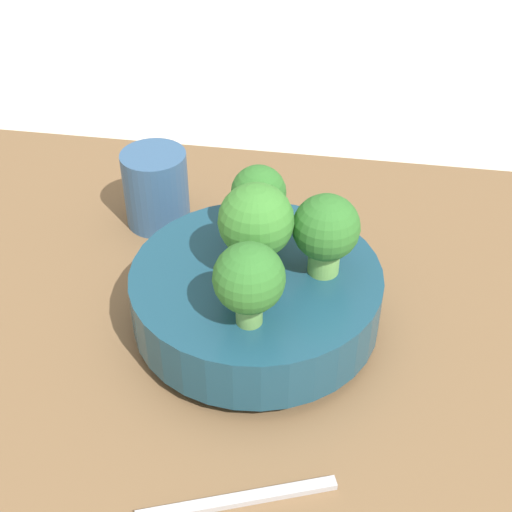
{
  "coord_description": "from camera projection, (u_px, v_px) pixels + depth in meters",
  "views": [
    {
      "loc": [
        0.11,
        -0.5,
        0.54
      ],
      "look_at": [
        0.03,
        0.01,
        0.13
      ],
      "focal_mm": 50.0,
      "sensor_mm": 36.0,
      "label": 1
    }
  ],
  "objects": [
    {
      "name": "ground_plane",
      "position": [
        229.0,
        360.0,
        0.74
      ],
      "size": [
        6.0,
        6.0,
        0.0
      ],
      "primitive_type": "plane",
      "color": "beige"
    },
    {
      "name": "table",
      "position": [
        229.0,
        347.0,
        0.73
      ],
      "size": [
        1.08,
        0.73,
        0.04
      ],
      "color": "brown",
      "rests_on": "ground_plane"
    },
    {
      "name": "bowl",
      "position": [
        256.0,
        296.0,
        0.7
      ],
      "size": [
        0.24,
        0.24,
        0.07
      ],
      "color": "navy",
      "rests_on": "table"
    },
    {
      "name": "broccoli_floret_center",
      "position": [
        256.0,
        222.0,
        0.64
      ],
      "size": [
        0.07,
        0.07,
        0.1
      ],
      "color": "#609347",
      "rests_on": "bowl"
    },
    {
      "name": "broccoli_floret_back",
      "position": [
        259.0,
        196.0,
        0.7
      ],
      "size": [
        0.05,
        0.05,
        0.08
      ],
      "color": "#609347",
      "rests_on": "bowl"
    },
    {
      "name": "broccoli_floret_front",
      "position": [
        249.0,
        280.0,
        0.6
      ],
      "size": [
        0.06,
        0.06,
        0.08
      ],
      "color": "#609347",
      "rests_on": "bowl"
    },
    {
      "name": "broccoli_floret_right",
      "position": [
        326.0,
        230.0,
        0.65
      ],
      "size": [
        0.06,
        0.06,
        0.08
      ],
      "color": "#6BA34C",
      "rests_on": "bowl"
    },
    {
      "name": "cup",
      "position": [
        156.0,
        188.0,
        0.84
      ],
      "size": [
        0.08,
        0.08,
        0.09
      ],
      "color": "#33567F",
      "rests_on": "table"
    },
    {
      "name": "fork",
      "position": [
        238.0,
        500.0,
        0.56
      ],
      "size": [
        0.15,
        0.07,
        0.01
      ],
      "color": "#B2B2B7",
      "rests_on": "table"
    }
  ]
}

